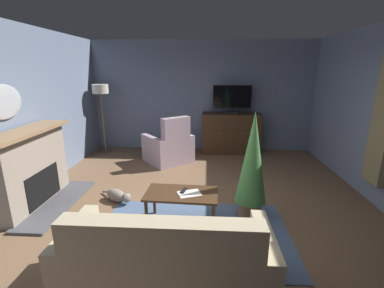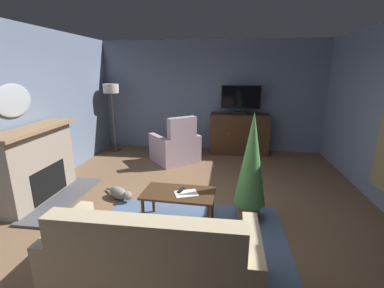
{
  "view_description": "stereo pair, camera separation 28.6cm",
  "coord_description": "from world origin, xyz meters",
  "px_view_note": "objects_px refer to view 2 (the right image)",
  "views": [
    {
      "loc": [
        0.16,
        -3.57,
        2.09
      ],
      "look_at": [
        -0.07,
        0.33,
        1.01
      ],
      "focal_mm": 25.15,
      "sensor_mm": 36.0,
      "label": 1
    },
    {
      "loc": [
        0.45,
        -3.54,
        2.09
      ],
      "look_at": [
        -0.07,
        0.33,
        1.01
      ],
      "focal_mm": 25.15,
      "sensor_mm": 36.0,
      "label": 2
    }
  ],
  "objects_px": {
    "potted_plant_on_hearth_side": "(251,164)",
    "cat": "(120,193)",
    "coffee_table": "(179,196)",
    "folded_newspaper": "(186,193)",
    "floor_lamp": "(111,95)",
    "wall_mirror_oval": "(13,100)",
    "fireplace": "(39,166)",
    "tv_cabinet": "(239,135)",
    "sofa_floral": "(155,261)",
    "tv_remote": "(181,190)",
    "armchair_beside_cabinet": "(176,147)",
    "television": "(241,99)"
  },
  "relations": [
    {
      "from": "coffee_table",
      "to": "sofa_floral",
      "type": "xyz_separation_m",
      "value": [
        -0.02,
        -1.19,
        -0.1
      ]
    },
    {
      "from": "television",
      "to": "coffee_table",
      "type": "height_order",
      "value": "television"
    },
    {
      "from": "sofa_floral",
      "to": "potted_plant_on_hearth_side",
      "type": "height_order",
      "value": "potted_plant_on_hearth_side"
    },
    {
      "from": "armchair_beside_cabinet",
      "to": "floor_lamp",
      "type": "relative_size",
      "value": 0.73
    },
    {
      "from": "wall_mirror_oval",
      "to": "television",
      "type": "height_order",
      "value": "wall_mirror_oval"
    },
    {
      "from": "tv_cabinet",
      "to": "potted_plant_on_hearth_side",
      "type": "distance_m",
      "value": 3.17
    },
    {
      "from": "folded_newspaper",
      "to": "potted_plant_on_hearth_side",
      "type": "xyz_separation_m",
      "value": [
        0.87,
        0.31,
        0.36
      ]
    },
    {
      "from": "wall_mirror_oval",
      "to": "folded_newspaper",
      "type": "bearing_deg",
      "value": -9.36
    },
    {
      "from": "tv_cabinet",
      "to": "armchair_beside_cabinet",
      "type": "xyz_separation_m",
      "value": [
        -1.47,
        -0.85,
        -0.15
      ]
    },
    {
      "from": "wall_mirror_oval",
      "to": "folded_newspaper",
      "type": "relative_size",
      "value": 2.52
    },
    {
      "from": "wall_mirror_oval",
      "to": "tv_cabinet",
      "type": "distance_m",
      "value": 4.8
    },
    {
      "from": "wall_mirror_oval",
      "to": "tv_remote",
      "type": "height_order",
      "value": "wall_mirror_oval"
    },
    {
      "from": "fireplace",
      "to": "cat",
      "type": "xyz_separation_m",
      "value": [
        1.27,
        0.16,
        -0.47
      ]
    },
    {
      "from": "sofa_floral",
      "to": "cat",
      "type": "height_order",
      "value": "sofa_floral"
    },
    {
      "from": "television",
      "to": "armchair_beside_cabinet",
      "type": "relative_size",
      "value": 0.74
    },
    {
      "from": "fireplace",
      "to": "sofa_floral",
      "type": "relative_size",
      "value": 0.85
    },
    {
      "from": "television",
      "to": "armchair_beside_cabinet",
      "type": "distance_m",
      "value": 1.97
    },
    {
      "from": "coffee_table",
      "to": "tv_remote",
      "type": "height_order",
      "value": "tv_remote"
    },
    {
      "from": "folded_newspaper",
      "to": "fireplace",
      "type": "bearing_deg",
      "value": 148.59
    },
    {
      "from": "tv_remote",
      "to": "cat",
      "type": "height_order",
      "value": "tv_remote"
    },
    {
      "from": "folded_newspaper",
      "to": "television",
      "type": "bearing_deg",
      "value": 55.36
    },
    {
      "from": "sofa_floral",
      "to": "television",
      "type": "bearing_deg",
      "value": 78.3
    },
    {
      "from": "coffee_table",
      "to": "folded_newspaper",
      "type": "height_order",
      "value": "folded_newspaper"
    },
    {
      "from": "tv_remote",
      "to": "floor_lamp",
      "type": "distance_m",
      "value": 4.08
    },
    {
      "from": "television",
      "to": "potted_plant_on_hearth_side",
      "type": "bearing_deg",
      "value": -89.1
    },
    {
      "from": "armchair_beside_cabinet",
      "to": "cat",
      "type": "bearing_deg",
      "value": -105.87
    },
    {
      "from": "cat",
      "to": "television",
      "type": "bearing_deg",
      "value": 53.91
    },
    {
      "from": "tv_remote",
      "to": "sofa_floral",
      "type": "xyz_separation_m",
      "value": [
        -0.05,
        -1.23,
        -0.17
      ]
    },
    {
      "from": "sofa_floral",
      "to": "fireplace",
      "type": "bearing_deg",
      "value": 145.69
    },
    {
      "from": "armchair_beside_cabinet",
      "to": "potted_plant_on_hearth_side",
      "type": "relative_size",
      "value": 0.81
    },
    {
      "from": "sofa_floral",
      "to": "cat",
      "type": "relative_size",
      "value": 3.18
    },
    {
      "from": "wall_mirror_oval",
      "to": "cat",
      "type": "bearing_deg",
      "value": 6.16
    },
    {
      "from": "cat",
      "to": "floor_lamp",
      "type": "bearing_deg",
      "value": 114.4
    },
    {
      "from": "tv_remote",
      "to": "sofa_floral",
      "type": "bearing_deg",
      "value": 13.25
    },
    {
      "from": "television",
      "to": "folded_newspaper",
      "type": "relative_size",
      "value": 3.15
    },
    {
      "from": "tv_remote",
      "to": "folded_newspaper",
      "type": "xyz_separation_m",
      "value": [
        0.08,
        -0.07,
        -0.01
      ]
    },
    {
      "from": "tv_cabinet",
      "to": "wall_mirror_oval",
      "type": "bearing_deg",
      "value": -139.75
    },
    {
      "from": "armchair_beside_cabinet",
      "to": "cat",
      "type": "relative_size",
      "value": 2.04
    },
    {
      "from": "tv_cabinet",
      "to": "folded_newspaper",
      "type": "distance_m",
      "value": 3.56
    },
    {
      "from": "wall_mirror_oval",
      "to": "armchair_beside_cabinet",
      "type": "height_order",
      "value": "wall_mirror_oval"
    },
    {
      "from": "tv_remote",
      "to": "fireplace",
      "type": "bearing_deg",
      "value": -83.57
    },
    {
      "from": "potted_plant_on_hearth_side",
      "to": "cat",
      "type": "xyz_separation_m",
      "value": [
        -2.08,
        0.31,
        -0.73
      ]
    },
    {
      "from": "fireplace",
      "to": "floor_lamp",
      "type": "xyz_separation_m",
      "value": [
        0.07,
        2.82,
        0.88
      ]
    },
    {
      "from": "fireplace",
      "to": "tv_cabinet",
      "type": "distance_m",
      "value": 4.47
    },
    {
      "from": "potted_plant_on_hearth_side",
      "to": "floor_lamp",
      "type": "distance_m",
      "value": 4.48
    },
    {
      "from": "sofa_floral",
      "to": "cat",
      "type": "xyz_separation_m",
      "value": [
        -1.09,
        1.78,
        -0.21
      ]
    },
    {
      "from": "coffee_table",
      "to": "potted_plant_on_hearth_side",
      "type": "distance_m",
      "value": 1.1
    },
    {
      "from": "coffee_table",
      "to": "tv_remote",
      "type": "xyz_separation_m",
      "value": [
        0.03,
        0.05,
        0.07
      ]
    },
    {
      "from": "armchair_beside_cabinet",
      "to": "wall_mirror_oval",
      "type": "bearing_deg",
      "value": -134.01
    },
    {
      "from": "wall_mirror_oval",
      "to": "floor_lamp",
      "type": "xyz_separation_m",
      "value": [
        0.31,
        2.82,
        -0.17
      ]
    }
  ]
}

